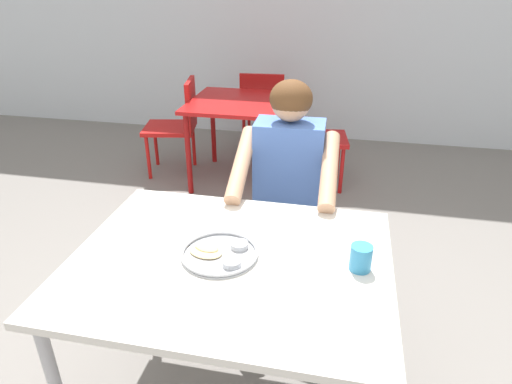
# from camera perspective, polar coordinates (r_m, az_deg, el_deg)

# --- Properties ---
(table_foreground) EXTENTS (1.15, 0.91, 0.74)m
(table_foreground) POSITION_cam_1_polar(r_m,az_deg,el_deg) (1.67, -3.27, -10.44)
(table_foreground) COLOR silver
(table_foreground) RESTS_ON ground
(thali_tray) EXTENTS (0.28, 0.28, 0.03)m
(thali_tray) POSITION_cam_1_polar(r_m,az_deg,el_deg) (1.64, -4.72, -7.79)
(thali_tray) COLOR #B7BABF
(thali_tray) RESTS_ON table_foreground
(drinking_cup) EXTENTS (0.08, 0.08, 0.09)m
(drinking_cup) POSITION_cam_1_polar(r_m,az_deg,el_deg) (1.59, 13.31, -8.11)
(drinking_cup) COLOR #338CBF
(drinking_cup) RESTS_ON table_foreground
(chair_foreground) EXTENTS (0.45, 0.43, 0.85)m
(chair_foreground) POSITION_cam_1_polar(r_m,az_deg,el_deg) (2.51, 4.37, -1.56)
(chair_foreground) COLOR silver
(chair_foreground) RESTS_ON ground
(diner_foreground) EXTENTS (0.50, 0.56, 1.22)m
(diner_foreground) POSITION_cam_1_polar(r_m,az_deg,el_deg) (2.20, 3.90, 1.02)
(diner_foreground) COLOR #272727
(diner_foreground) RESTS_ON ground
(table_background_red) EXTENTS (0.87, 0.81, 0.71)m
(table_background_red) POSITION_cam_1_polar(r_m,az_deg,el_deg) (3.73, -1.65, 10.34)
(table_background_red) COLOR #B71414
(table_background_red) RESTS_ON ground
(chair_red_left) EXTENTS (0.50, 0.47, 0.84)m
(chair_red_left) POSITION_cam_1_polar(r_m,az_deg,el_deg) (4.00, -9.91, 8.95)
(chair_red_left) COLOR red
(chair_red_left) RESTS_ON ground
(chair_red_right) EXTENTS (0.49, 0.44, 0.85)m
(chair_red_right) POSITION_cam_1_polar(r_m,az_deg,el_deg) (3.71, 6.97, 7.79)
(chair_red_right) COLOR #A81213
(chair_red_right) RESTS_ON ground
(chair_red_far) EXTENTS (0.46, 0.47, 0.82)m
(chair_red_far) POSITION_cam_1_polar(r_m,az_deg,el_deg) (4.39, 0.92, 10.98)
(chair_red_far) COLOR #AB1414
(chair_red_far) RESTS_ON ground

